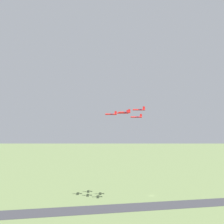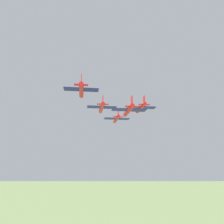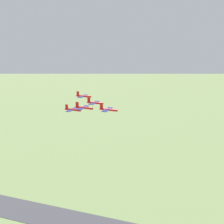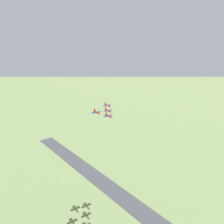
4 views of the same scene
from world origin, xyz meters
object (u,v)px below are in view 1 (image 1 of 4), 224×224
jet_1 (125,112)px  jet_2 (123,113)px  jet_3 (139,110)px  jet_0 (111,114)px  jet_4 (137,117)px

jet_1 → jet_2: jet_2 is taller
jet_3 → jet_0: bearing=59.5°
jet_2 → jet_0: bearing=120.5°
jet_1 → jet_2: size_ratio=1.00×
jet_0 → jet_2: jet_2 is taller
jet_0 → jet_3: (19.05, 18.10, 2.97)m
jet_2 → jet_4: size_ratio=1.00×
jet_2 → jet_4: bearing=-120.5°
jet_1 → jet_4: size_ratio=1.00×
jet_2 → jet_4: jet_2 is taller
jet_0 → jet_1: size_ratio=1.00×
jet_0 → jet_3: 26.45m
jet_0 → jet_3: bearing=-120.5°
jet_4 → jet_2: bearing=59.5°
jet_1 → jet_2: bearing=0.0°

